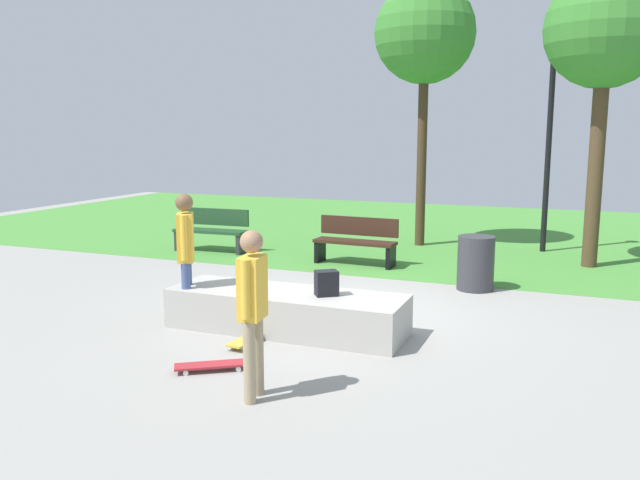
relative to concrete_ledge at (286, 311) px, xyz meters
name	(u,v)px	position (x,y,z in m)	size (l,w,h in m)	color
ground_plane	(351,311)	(0.48, 1.17, -0.26)	(28.00, 28.00, 0.00)	gray
grass_lawn	(454,231)	(0.48, 9.26, -0.25)	(26.60, 11.82, 0.01)	#478C38
concrete_ledge	(286,311)	(0.00, 0.00, 0.00)	(3.12, 0.97, 0.52)	#A8A59E
backpack_on_ledge	(327,283)	(0.55, 0.03, 0.42)	(0.28, 0.20, 0.32)	black
skater_performing_trick	(253,302)	(0.62, -2.09, 0.71)	(0.24, 0.43, 1.66)	tan
skater_watching	(186,248)	(-1.36, -0.23, 0.78)	(0.33, 0.39, 1.77)	#3F5184
skateboard_by_ledge	(251,338)	(-0.20, -0.62, -0.19)	(0.27, 0.81, 0.08)	gold
skateboard_spare	(212,365)	(-0.15, -1.61, -0.19)	(0.78, 0.61, 0.08)	#A5262D
park_bench_far_left	(212,229)	(-3.85, 4.50, 0.22)	(1.62, 0.54, 0.91)	#1E4223
park_bench_by_oak	(356,240)	(-0.52, 4.35, 0.22)	(1.62, 0.55, 0.91)	#331E14
tree_tall_oak	(605,32)	(3.69, 5.82, 4.08)	(2.17, 2.17, 5.49)	#4C3823
tree_broad_elm	(425,35)	(0.13, 6.91, 4.35)	(2.18, 2.18, 5.75)	#42301E
lamp_post	(550,127)	(2.78, 7.13, 2.38)	(0.28, 0.28, 4.37)	black
trash_bin	(476,263)	(1.94, 3.15, 0.18)	(0.59, 0.59, 0.89)	#333338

